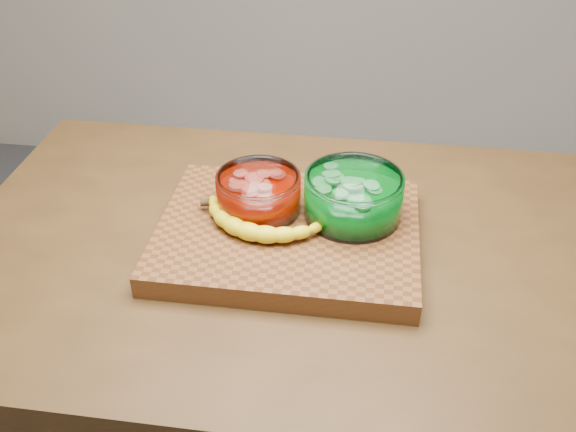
# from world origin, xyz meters

# --- Properties ---
(counter) EXTENTS (1.20, 0.80, 0.90)m
(counter) POSITION_xyz_m (0.00, 0.00, 0.45)
(counter) COLOR #482E15
(counter) RESTS_ON ground
(cutting_board) EXTENTS (0.45, 0.35, 0.04)m
(cutting_board) POSITION_xyz_m (0.00, 0.00, 0.92)
(cutting_board) COLOR brown
(cutting_board) RESTS_ON counter
(bowl_red) EXTENTS (0.15, 0.15, 0.07)m
(bowl_red) POSITION_xyz_m (-0.06, 0.04, 0.97)
(bowl_red) COLOR white
(bowl_red) RESTS_ON cutting_board
(bowl_green) EXTENTS (0.17, 0.17, 0.08)m
(bowl_green) POSITION_xyz_m (0.11, 0.05, 0.98)
(bowl_green) COLOR white
(bowl_green) RESTS_ON cutting_board
(banana) EXTENTS (0.25, 0.14, 0.04)m
(banana) POSITION_xyz_m (-0.04, -0.01, 0.96)
(banana) COLOR yellow
(banana) RESTS_ON cutting_board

